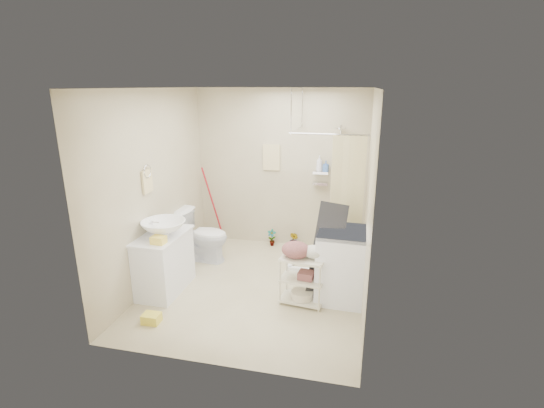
# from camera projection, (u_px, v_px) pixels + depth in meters

# --- Properties ---
(floor) EXTENTS (3.20, 3.20, 0.00)m
(floor) POSITION_uv_depth(u_px,v_px,m) (256.00, 287.00, 5.36)
(floor) COLOR #C5BA93
(floor) RESTS_ON ground
(ceiling) EXTENTS (2.80, 3.20, 0.04)m
(ceiling) POSITION_uv_depth(u_px,v_px,m) (254.00, 88.00, 4.61)
(ceiling) COLOR silver
(ceiling) RESTS_ON ground
(wall_back) EXTENTS (2.80, 0.04, 2.60)m
(wall_back) POSITION_uv_depth(u_px,v_px,m) (281.00, 170.00, 6.48)
(wall_back) COLOR #BBB091
(wall_back) RESTS_ON ground
(wall_front) EXTENTS (2.80, 0.04, 2.60)m
(wall_front) POSITION_uv_depth(u_px,v_px,m) (208.00, 242.00, 3.49)
(wall_front) COLOR #BBB091
(wall_front) RESTS_ON ground
(wall_left) EXTENTS (0.04, 3.20, 2.60)m
(wall_left) POSITION_uv_depth(u_px,v_px,m) (155.00, 189.00, 5.28)
(wall_left) COLOR #BBB091
(wall_left) RESTS_ON ground
(wall_right) EXTENTS (0.04, 3.20, 2.60)m
(wall_right) POSITION_uv_depth(u_px,v_px,m) (369.00, 202.00, 4.69)
(wall_right) COLOR #BBB091
(wall_right) RESTS_ON ground
(vanity) EXTENTS (0.51, 0.90, 0.79)m
(vanity) POSITION_uv_depth(u_px,v_px,m) (164.00, 263.00, 5.18)
(vanity) COLOR silver
(vanity) RESTS_ON ground
(sink) EXTENTS (0.57, 0.57, 0.19)m
(sink) POSITION_uv_depth(u_px,v_px,m) (164.00, 228.00, 5.03)
(sink) COLOR white
(sink) RESTS_ON vanity
(counter_basket) EXTENTS (0.18, 0.14, 0.09)m
(counter_basket) POSITION_uv_depth(u_px,v_px,m) (159.00, 240.00, 4.77)
(counter_basket) COLOR #F3D54A
(counter_basket) RESTS_ON vanity
(floor_basket) EXTENTS (0.29, 0.23, 0.16)m
(floor_basket) POSITION_uv_depth(u_px,v_px,m) (151.00, 317.00, 4.53)
(floor_basket) COLOR yellow
(floor_basket) RESTS_ON ground
(toilet) EXTENTS (0.82, 0.51, 0.81)m
(toilet) POSITION_uv_depth(u_px,v_px,m) (203.00, 235.00, 6.09)
(toilet) COLOR silver
(toilet) RESTS_ON ground
(mop) EXTENTS (0.15, 0.15, 1.31)m
(mop) POSITION_uv_depth(u_px,v_px,m) (211.00, 204.00, 6.82)
(mop) COLOR #A6101D
(mop) RESTS_ON ground
(potted_plant_a) EXTENTS (0.16, 0.11, 0.29)m
(potted_plant_a) POSITION_uv_depth(u_px,v_px,m) (272.00, 238.00, 6.69)
(potted_plant_a) COLOR #925736
(potted_plant_a) RESTS_ON ground
(potted_plant_b) EXTENTS (0.21, 0.21, 0.30)m
(potted_plant_b) POSITION_uv_depth(u_px,v_px,m) (294.00, 240.00, 6.58)
(potted_plant_b) COLOR brown
(potted_plant_b) RESTS_ON ground
(hanging_towel) EXTENTS (0.28, 0.03, 0.42)m
(hanging_towel) POSITION_uv_depth(u_px,v_px,m) (271.00, 157.00, 6.43)
(hanging_towel) COLOR beige
(hanging_towel) RESTS_ON wall_back
(towel_ring) EXTENTS (0.04, 0.22, 0.34)m
(towel_ring) POSITION_uv_depth(u_px,v_px,m) (147.00, 180.00, 5.04)
(towel_ring) COLOR #DDC888
(towel_ring) RESTS_ON wall_left
(tp_holder) EXTENTS (0.08, 0.12, 0.14)m
(tp_holder) POSITION_uv_depth(u_px,v_px,m) (163.00, 228.00, 5.49)
(tp_holder) COLOR white
(tp_holder) RESTS_ON wall_left
(shower) EXTENTS (1.10, 1.10, 2.10)m
(shower) POSITION_uv_depth(u_px,v_px,m) (329.00, 196.00, 5.85)
(shower) COLOR white
(shower) RESTS_ON ground
(shampoo_bottle_a) EXTENTS (0.10, 0.11, 0.25)m
(shampoo_bottle_a) POSITION_uv_depth(u_px,v_px,m) (319.00, 164.00, 6.21)
(shampoo_bottle_a) COLOR silver
(shampoo_bottle_a) RESTS_ON shower
(shampoo_bottle_b) EXTENTS (0.09, 0.09, 0.18)m
(shampoo_bottle_b) POSITION_uv_depth(u_px,v_px,m) (326.00, 166.00, 6.19)
(shampoo_bottle_b) COLOR #3A5FA6
(shampoo_bottle_b) RESTS_ON shower
(washing_machine) EXTENTS (0.64, 0.67, 0.92)m
(washing_machine) POSITION_uv_depth(u_px,v_px,m) (343.00, 265.00, 4.96)
(washing_machine) COLOR silver
(washing_machine) RESTS_ON ground
(laundry_rack) EXTENTS (0.57, 0.38, 0.74)m
(laundry_rack) POSITION_uv_depth(u_px,v_px,m) (302.00, 276.00, 4.87)
(laundry_rack) COLOR beige
(laundry_rack) RESTS_ON ground
(ironing_board) EXTENTS (0.37, 0.14, 1.27)m
(ironing_board) POSITION_uv_depth(u_px,v_px,m) (327.00, 251.00, 4.94)
(ironing_board) COLOR black
(ironing_board) RESTS_ON ground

